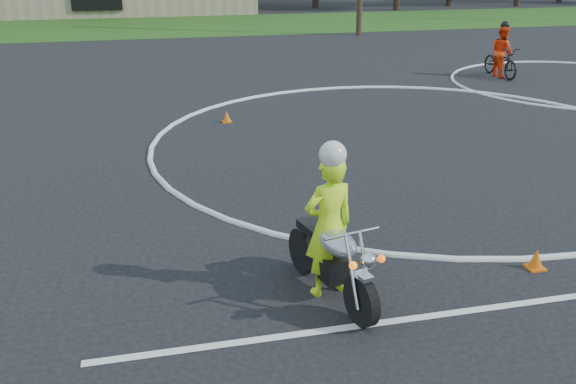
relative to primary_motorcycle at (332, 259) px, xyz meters
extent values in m
plane|color=black|center=(3.92, 3.26, -0.54)|extent=(120.00, 120.00, 0.00)
cube|color=#1E4714|center=(3.92, 30.26, -0.53)|extent=(120.00, 10.00, 0.02)
torus|color=silver|center=(3.92, 6.26, -0.54)|extent=(12.12, 12.12, 0.12)
torus|color=silver|center=(11.92, 11.26, -0.54)|extent=(8.10, 8.10, 0.10)
cube|color=silver|center=(0.92, -0.74, -0.54)|extent=(8.00, 0.12, 0.01)
cylinder|color=black|center=(0.15, -0.69, -0.22)|extent=(0.27, 0.65, 0.64)
cylinder|color=black|center=(-0.18, 0.77, -0.22)|extent=(0.27, 0.65, 0.64)
cube|color=black|center=(-0.02, 0.09, -0.12)|extent=(0.42, 0.64, 0.32)
ellipsoid|color=silver|center=(0.02, -0.12, 0.29)|extent=(0.53, 0.75, 0.30)
cube|color=black|center=(-0.10, 0.40, 0.24)|extent=(0.41, 0.69, 0.11)
cylinder|color=white|center=(0.04, -0.63, 0.15)|extent=(0.13, 0.38, 0.86)
cylinder|color=silver|center=(0.23, -0.58, 0.15)|extent=(0.13, 0.38, 0.86)
cube|color=white|center=(0.16, -0.71, 0.12)|extent=(0.20, 0.26, 0.05)
cylinder|color=silver|center=(0.09, -0.43, 0.54)|extent=(0.74, 0.20, 0.04)
sphere|color=silver|center=(0.18, -0.79, 0.36)|extent=(0.19, 0.19, 0.19)
sphere|color=orange|center=(-0.01, -0.81, 0.33)|extent=(0.10, 0.10, 0.10)
sphere|color=#FF560C|center=(0.36, -0.73, 0.33)|extent=(0.10, 0.10, 0.10)
cylinder|color=silver|center=(0.05, 0.55, -0.22)|extent=(0.27, 0.85, 0.09)
imported|color=#C8FF1A|center=(-0.01, 0.14, 0.40)|extent=(0.77, 0.59, 1.89)
sphere|color=silver|center=(0.00, 0.09, 1.37)|extent=(0.34, 0.34, 0.34)
imported|color=black|center=(10.04, 12.86, -0.03)|extent=(0.73, 1.97, 1.02)
imported|color=#FF380D|center=(10.04, 12.86, 0.31)|extent=(0.67, 0.84, 1.71)
sphere|color=black|center=(10.04, 12.86, 1.18)|extent=(0.30, 0.30, 0.30)
cone|color=#E2610B|center=(-0.02, 9.02, -0.39)|extent=(0.22, 0.22, 0.30)
cube|color=#E2610B|center=(-0.02, 9.02, -0.53)|extent=(0.24, 0.24, 0.03)
cone|color=#E2610B|center=(3.03, 0.08, -0.39)|extent=(0.22, 0.22, 0.30)
cube|color=#E2610B|center=(3.03, 0.08, -0.53)|extent=(0.24, 0.24, 0.03)
camera|label=1|loc=(-2.25, -6.93, 3.73)|focal=40.00mm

